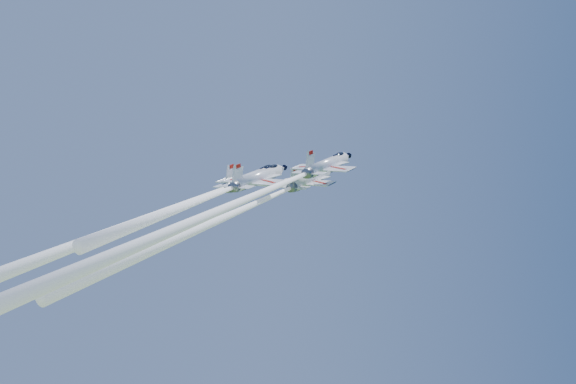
{
  "coord_description": "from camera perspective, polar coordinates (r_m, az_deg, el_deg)",
  "views": [
    {
      "loc": [
        -9.04,
        -106.87,
        79.6
      ],
      "look_at": [
        0.0,
        0.0,
        97.3
      ],
      "focal_mm": 40.0,
      "sensor_mm": 36.0,
      "label": 1
    }
  ],
  "objects": [
    {
      "name": "jet_slot",
      "position": [
        94.85,
        -6.95,
        -0.37
      ],
      "size": [
        21.46,
        30.89,
        29.28
      ],
      "rotation": [
        0.38,
        0.15,
        -0.61
      ],
      "color": "white"
    },
    {
      "name": "jet_left",
      "position": [
        95.14,
        -11.56,
        -1.96
      ],
      "size": [
        30.96,
        46.26,
        52.62
      ],
      "rotation": [
        0.38,
        0.15,
        -0.61
      ],
      "color": "white"
    },
    {
      "name": "jet_lead",
      "position": [
        95.53,
        -4.55,
        -1.76
      ],
      "size": [
        27.97,
        41.85,
        47.87
      ],
      "rotation": [
        0.38,
        0.15,
        -0.61
      ],
      "color": "white"
    },
    {
      "name": "jet_right",
      "position": [
        87.07,
        -4.34,
        -0.89
      ],
      "size": [
        30.74,
        46.24,
        54.12
      ],
      "rotation": [
        0.38,
        0.15,
        -0.61
      ],
      "color": "white"
    }
  ]
}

